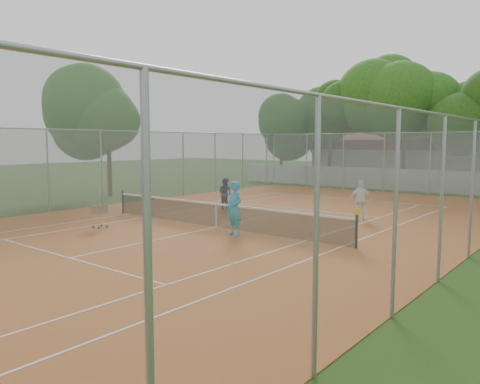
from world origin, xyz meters
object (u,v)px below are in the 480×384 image
Objects in this scene: tennis_net at (216,215)px; player_far_right at (361,200)px; clubhouse at (414,155)px; player_far_left at (225,193)px; player_near at (234,209)px; ball_hopper at (100,215)px.

player_far_right reaches higher than tennis_net.
player_far_left is at bearing -92.37° from clubhouse.
clubhouse reaches higher than player_near.
player_far_left is 7.11m from ball_hopper.
ball_hopper is (-1.43, -32.00, -1.68)m from clubhouse.
player_near is at bearing -83.08° from clubhouse.
clubhouse is 10.36× the size of player_far_left.
player_far_left reaches higher than ball_hopper.
player_near reaches higher than player_far_right.
player_far_left is (-1.03, -24.91, -1.39)m from clubhouse.
player_near is 1.95× the size of ball_hopper.
player_near is at bearing 137.90° from player_far_left.
clubhouse is 30.07m from player_near.
player_far_left is 0.92× the size of player_far_right.
clubhouse is 9.55× the size of player_far_right.
clubhouse is 16.27× the size of ball_hopper.
clubhouse is at bearing -99.18° from player_far_right.
tennis_net is at bearing 163.09° from player_near.
player_far_left is at bearing 126.55° from tennis_net.
ball_hopper is (-0.40, -7.09, -0.29)m from player_far_left.
tennis_net is 6.92× the size of player_far_right.
clubhouse is at bearing 93.95° from tennis_net.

